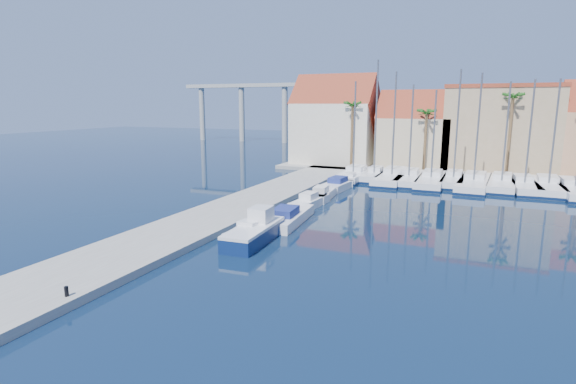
% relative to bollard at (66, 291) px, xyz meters
% --- Properties ---
extents(ground, '(260.00, 260.00, 0.00)m').
position_rel_bollard_xyz_m(ground, '(6.60, 5.76, -0.75)').
color(ground, '#081C30').
rests_on(ground, ground).
extents(quay_west, '(6.00, 77.00, 0.50)m').
position_rel_bollard_xyz_m(quay_west, '(-2.40, 19.26, -0.50)').
color(quay_west, gray).
rests_on(quay_west, ground).
extents(shore_north, '(54.00, 16.00, 0.50)m').
position_rel_bollard_xyz_m(shore_north, '(16.60, 53.76, -0.50)').
color(shore_north, gray).
rests_on(shore_north, ground).
extents(bollard, '(0.20, 0.20, 0.49)m').
position_rel_bollard_xyz_m(bollard, '(0.00, 0.00, 0.00)').
color(bollard, black).
rests_on(bollard, quay_west).
extents(fishing_boat, '(2.48, 6.50, 2.24)m').
position_rel_bollard_xyz_m(fishing_boat, '(3.46, 12.70, -0.00)').
color(fishing_boat, '#0D204F').
rests_on(fishing_boat, ground).
extents(motorboat_west_0, '(2.52, 6.19, 1.40)m').
position_rel_bollard_xyz_m(motorboat_west_0, '(3.02, 13.80, -0.24)').
color(motorboat_west_0, white).
rests_on(motorboat_west_0, ground).
extents(motorboat_west_1, '(2.98, 7.54, 1.40)m').
position_rel_bollard_xyz_m(motorboat_west_1, '(3.57, 18.19, -0.24)').
color(motorboat_west_1, white).
rests_on(motorboat_west_1, ground).
extents(motorboat_west_2, '(2.04, 5.39, 1.40)m').
position_rel_bollard_xyz_m(motorboat_west_2, '(3.18, 24.54, -0.24)').
color(motorboat_west_2, white).
rests_on(motorboat_west_2, ground).
extents(motorboat_west_3, '(2.17, 5.54, 1.40)m').
position_rel_bollard_xyz_m(motorboat_west_3, '(3.08, 28.02, -0.24)').
color(motorboat_west_3, white).
rests_on(motorboat_west_3, ground).
extents(motorboat_west_4, '(2.75, 7.07, 1.40)m').
position_rel_bollard_xyz_m(motorboat_west_4, '(2.97, 34.49, -0.24)').
color(motorboat_west_4, white).
rests_on(motorboat_west_4, ground).
extents(motorboat_west_5, '(1.92, 5.31, 1.40)m').
position_rel_bollard_xyz_m(motorboat_west_5, '(3.28, 37.98, -0.24)').
color(motorboat_west_5, white).
rests_on(motorboat_west_5, ground).
extents(motorboat_west_6, '(2.37, 6.17, 1.40)m').
position_rel_bollard_xyz_m(motorboat_west_6, '(3.18, 43.16, -0.24)').
color(motorboat_west_6, white).
rests_on(motorboat_west_6, ground).
extents(sailboat_0, '(3.07, 10.95, 12.20)m').
position_rel_bollard_xyz_m(sailboat_0, '(2.83, 41.40, -0.18)').
color(sailboat_0, white).
rests_on(sailboat_0, ground).
extents(sailboat_1, '(2.23, 8.23, 14.71)m').
position_rel_bollard_xyz_m(sailboat_1, '(5.34, 41.93, -0.08)').
color(sailboat_1, white).
rests_on(sailboat_1, ground).
extents(sailboat_2, '(3.16, 11.97, 13.24)m').
position_rel_bollard_xyz_m(sailboat_2, '(7.66, 41.69, -0.18)').
color(sailboat_2, white).
rests_on(sailboat_2, ground).
extents(sailboat_3, '(2.98, 10.34, 11.70)m').
position_rel_bollard_xyz_m(sailboat_3, '(9.71, 41.43, -0.18)').
color(sailboat_3, white).
rests_on(sailboat_3, ground).
extents(sailboat_4, '(3.08, 11.37, 11.04)m').
position_rel_bollard_xyz_m(sailboat_4, '(12.35, 41.15, -0.19)').
color(sailboat_4, white).
rests_on(sailboat_4, ground).
extents(sailboat_5, '(2.69, 9.57, 13.34)m').
position_rel_bollard_xyz_m(sailboat_5, '(14.78, 42.20, -0.14)').
color(sailboat_5, white).
rests_on(sailboat_5, ground).
extents(sailboat_6, '(3.93, 12.23, 12.84)m').
position_rel_bollard_xyz_m(sailboat_6, '(17.07, 41.28, -0.18)').
color(sailboat_6, white).
rests_on(sailboat_6, ground).
extents(sailboat_7, '(3.47, 10.90, 11.88)m').
position_rel_bollard_xyz_m(sailboat_7, '(19.97, 41.96, -0.18)').
color(sailboat_7, white).
rests_on(sailboat_7, ground).
extents(sailboat_8, '(3.38, 10.16, 12.08)m').
position_rel_bollard_xyz_m(sailboat_8, '(22.17, 41.42, -0.17)').
color(sailboat_8, white).
rests_on(sailboat_8, ground).
extents(sailboat_9, '(3.13, 11.11, 12.10)m').
position_rel_bollard_xyz_m(sailboat_9, '(24.60, 42.01, -0.18)').
color(sailboat_9, white).
rests_on(sailboat_9, ground).
extents(sailboat_10, '(3.55, 11.72, 11.71)m').
position_rel_bollard_xyz_m(sailboat_10, '(26.89, 40.98, -0.19)').
color(sailboat_10, white).
rests_on(sailboat_10, ground).
extents(building_0, '(12.30, 9.00, 13.50)m').
position_rel_bollard_xyz_m(building_0, '(-3.40, 52.76, 5.78)').
color(building_0, beige).
rests_on(building_0, shore_north).
extents(building_1, '(10.30, 8.00, 11.00)m').
position_rel_bollard_xyz_m(building_1, '(8.60, 52.76, 4.55)').
color(building_1, '#CBB78F').
rests_on(building_1, shore_north).
extents(building_2, '(14.20, 10.20, 11.50)m').
position_rel_bollard_xyz_m(building_2, '(19.60, 53.76, 5.51)').
color(building_2, tan).
rests_on(building_2, shore_north).
extents(palm_0, '(2.60, 2.60, 10.15)m').
position_rel_bollard_xyz_m(palm_0, '(0.60, 47.76, 8.33)').
color(palm_0, brown).
rests_on(palm_0, shore_north).
extents(palm_1, '(2.60, 2.60, 9.15)m').
position_rel_bollard_xyz_m(palm_1, '(10.60, 47.76, 7.39)').
color(palm_1, brown).
rests_on(palm_1, shore_north).
extents(palm_2, '(2.60, 2.60, 11.15)m').
position_rel_bollard_xyz_m(palm_2, '(20.60, 47.76, 9.27)').
color(palm_2, brown).
rests_on(palm_2, shore_north).
extents(viaduct, '(48.00, 2.20, 14.45)m').
position_rel_bollard_xyz_m(viaduct, '(-32.47, 87.76, 9.50)').
color(viaduct, '#9E9E99').
rests_on(viaduct, ground).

